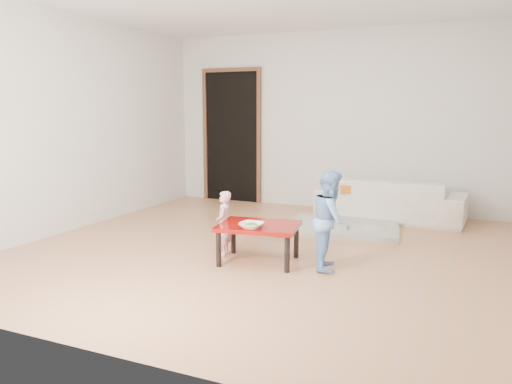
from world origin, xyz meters
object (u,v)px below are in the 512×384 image
Objects in this scene: basin at (278,230)px; red_table at (259,243)px; child_blue at (331,220)px; child_pink at (224,223)px; sofa at (390,199)px; bowl at (251,225)px.

red_table is at bearing -78.59° from basin.
child_pink is at bearing 77.52° from child_blue.
red_table is 0.82× the size of child_blue.
red_table reaches higher than basin.
sofa is 1.76m from basin.
bowl is 1.34m from basin.
red_table is at bearing 58.94° from child_pink.
child_pink reaches higher than red_table.
red_table is 0.75m from child_blue.
sofa is 2.71m from child_pink.
sofa is 2.53× the size of red_table.
basin is (-0.91, 0.99, -0.40)m from child_blue.
sofa is 2.79m from bowl.
child_pink is at bearing -101.32° from basin.
child_pink is 0.71× the size of child_blue.
red_table is at bearing 91.78° from bowl.
red_table is 2.10× the size of basin.
child_blue reaches higher than red_table.
sofa is 2.39m from child_blue.
basin is at bearing 55.74° from sofa.
child_pink is at bearing 148.12° from bowl.
red_table is 3.42× the size of bowl.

